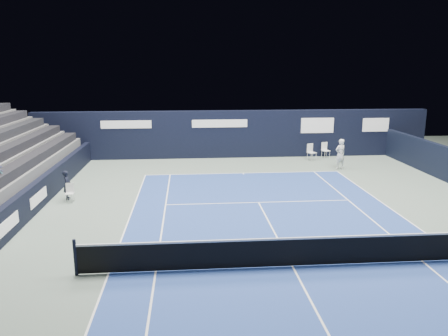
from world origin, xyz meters
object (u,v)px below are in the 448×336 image
object	(u,v)px
tennis_net	(293,251)
folding_chair_back_b	(325,149)
tennis_player	(340,154)
line_judge_chair	(70,191)
folding_chair_back_a	(311,149)

from	to	relation	value
tennis_net	folding_chair_back_b	bearing A→B (deg)	69.26
tennis_player	folding_chair_back_b	bearing A→B (deg)	87.19
line_judge_chair	tennis_net	xyz separation A→B (m)	(8.41, -7.30, 0.04)
tennis_player	tennis_net	bearing A→B (deg)	-115.02
folding_chair_back_a	tennis_net	xyz separation A→B (m)	(-4.82, -15.18, -0.20)
folding_chair_back_a	tennis_net	size ratio (longest dim) A/B	0.08
line_judge_chair	folding_chair_back_a	bearing A→B (deg)	30.08
folding_chair_back_a	tennis_net	distance (m)	15.93
line_judge_chair	folding_chair_back_b	bearing A→B (deg)	30.00
tennis_net	tennis_player	size ratio (longest dim) A/B	7.21
folding_chair_back_a	folding_chair_back_b	bearing A→B (deg)	6.31
line_judge_chair	tennis_net	size ratio (longest dim) A/B	0.06
line_judge_chair	tennis_player	xyz separation A→B (m)	(14.26, 5.21, 0.43)
folding_chair_back_a	line_judge_chair	bearing A→B (deg)	-172.74
folding_chair_back_b	tennis_player	xyz separation A→B (m)	(-0.16, -3.35, 0.32)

